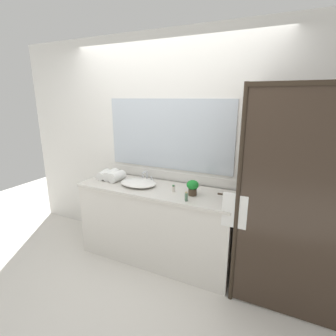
{
  "coord_description": "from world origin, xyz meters",
  "views": [
    {
      "loc": [
        1.3,
        -2.39,
        1.88
      ],
      "look_at": [
        0.15,
        0.0,
        1.15
      ],
      "focal_mm": 27.42,
      "sensor_mm": 36.0,
      "label": 1
    }
  ],
  "objects": [
    {
      "name": "rolled_towel_near_edge",
      "position": [
        -0.76,
        0.03,
        0.95
      ],
      "size": [
        0.14,
        0.23,
        0.1
      ],
      "primitive_type": "cylinder",
      "rotation": [
        1.57,
        0.0,
        0.23
      ],
      "color": "white",
      "rests_on": "vanity_cabinet"
    },
    {
      "name": "potted_plant",
      "position": [
        0.45,
        -0.03,
        0.99
      ],
      "size": [
        0.13,
        0.13,
        0.16
      ],
      "color": "#473828",
      "rests_on": "vanity_cabinet"
    },
    {
      "name": "amenity_bottle_conditioner",
      "position": [
        0.23,
        -0.02,
        0.94
      ],
      "size": [
        0.03,
        0.03,
        0.07
      ],
      "color": "silver",
      "rests_on": "vanity_cabinet"
    },
    {
      "name": "ground_plane",
      "position": [
        0.0,
        0.0,
        0.0
      ],
      "size": [
        8.0,
        8.0,
        0.0
      ],
      "primitive_type": "plane",
      "color": "silver"
    },
    {
      "name": "sink_basin",
      "position": [
        -0.22,
        -0.01,
        0.93
      ],
      "size": [
        0.43,
        0.32,
        0.06
      ],
      "primitive_type": "ellipsoid",
      "color": "white",
      "rests_on": "vanity_cabinet"
    },
    {
      "name": "shower_enclosure",
      "position": [
        1.28,
        -0.19,
        1.02
      ],
      "size": [
        1.2,
        0.59,
        2.0
      ],
      "color": "#2D2319",
      "rests_on": "ground_plane"
    },
    {
      "name": "rolled_towel_far_edge",
      "position": [
        -0.54,
        0.01,
        0.96
      ],
      "size": [
        0.13,
        0.22,
        0.12
      ],
      "primitive_type": "cylinder",
      "rotation": [
        1.57,
        0.0,
        -0.08
      ],
      "color": "white",
      "rests_on": "vanity_cabinet"
    },
    {
      "name": "rolled_towel_middle",
      "position": [
        -0.65,
        0.04,
        0.96
      ],
      "size": [
        0.14,
        0.23,
        0.12
      ],
      "primitive_type": "cylinder",
      "rotation": [
        1.57,
        0.0,
        0.11
      ],
      "color": "white",
      "rests_on": "vanity_cabinet"
    },
    {
      "name": "vanity_cabinet",
      "position": [
        0.0,
        0.01,
        0.45
      ],
      "size": [
        1.8,
        0.58,
        0.9
      ],
      "color": "silver",
      "rests_on": "ground_plane"
    },
    {
      "name": "faucet",
      "position": [
        -0.22,
        0.18,
        0.94
      ],
      "size": [
        0.17,
        0.13,
        0.13
      ],
      "color": "silver",
      "rests_on": "vanity_cabinet"
    },
    {
      "name": "amenity_bottle_lotion",
      "position": [
        0.45,
        -0.2,
        0.94
      ],
      "size": [
        0.03,
        0.03,
        0.09
      ],
      "color": "#4C7056",
      "rests_on": "vanity_cabinet"
    },
    {
      "name": "wall_back_with_mirror",
      "position": [
        0.0,
        0.34,
        1.3
      ],
      "size": [
        4.4,
        0.06,
        2.6
      ],
      "color": "silver",
      "rests_on": "ground_plane"
    }
  ]
}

